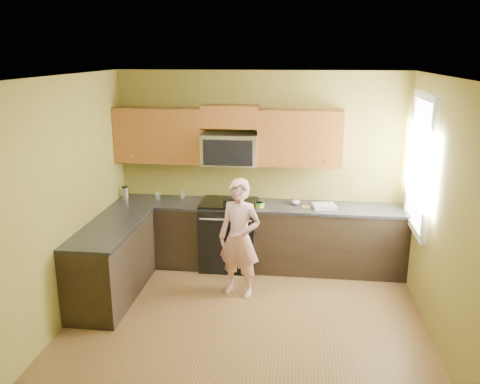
% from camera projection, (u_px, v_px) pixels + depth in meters
% --- Properties ---
extents(floor, '(4.00, 4.00, 0.00)m').
position_uv_depth(floor, '(244.00, 330.00, 5.45)').
color(floor, brown).
rests_on(floor, ground).
extents(ceiling, '(4.00, 4.00, 0.00)m').
position_uv_depth(ceiling, '(244.00, 78.00, 4.71)').
color(ceiling, white).
rests_on(ceiling, ground).
extents(wall_back, '(4.00, 0.00, 4.00)m').
position_uv_depth(wall_back, '(260.00, 169.00, 6.99)').
color(wall_back, olive).
rests_on(wall_back, ground).
extents(wall_front, '(4.00, 0.00, 4.00)m').
position_uv_depth(wall_front, '(208.00, 310.00, 3.17)').
color(wall_front, olive).
rests_on(wall_front, ground).
extents(wall_left, '(0.00, 4.00, 4.00)m').
position_uv_depth(wall_left, '(58.00, 206.00, 5.32)').
color(wall_left, olive).
rests_on(wall_left, ground).
extents(wall_right, '(0.00, 4.00, 4.00)m').
position_uv_depth(wall_right, '(448.00, 221.00, 4.85)').
color(wall_right, olive).
rests_on(wall_right, ground).
extents(cabinet_back_run, '(4.00, 0.60, 0.88)m').
position_uv_depth(cabinet_back_run, '(258.00, 237.00, 6.95)').
color(cabinet_back_run, black).
rests_on(cabinet_back_run, floor).
extents(cabinet_left_run, '(0.60, 1.60, 0.88)m').
position_uv_depth(cabinet_left_run, '(112.00, 263.00, 6.10)').
color(cabinet_left_run, black).
rests_on(cabinet_left_run, floor).
extents(countertop_back, '(4.00, 0.62, 0.04)m').
position_uv_depth(countertop_back, '(258.00, 206.00, 6.82)').
color(countertop_back, black).
rests_on(countertop_back, cabinet_back_run).
extents(countertop_left, '(0.62, 1.60, 0.04)m').
position_uv_depth(countertop_left, '(110.00, 228.00, 5.98)').
color(countertop_left, black).
rests_on(countertop_left, cabinet_left_run).
extents(stove, '(0.76, 0.65, 0.95)m').
position_uv_depth(stove, '(229.00, 234.00, 6.97)').
color(stove, black).
rests_on(stove, floor).
extents(microwave, '(0.76, 0.40, 0.42)m').
position_uv_depth(microwave, '(230.00, 164.00, 6.82)').
color(microwave, silver).
rests_on(microwave, wall_back).
extents(upper_cab_left, '(1.22, 0.33, 0.75)m').
position_uv_depth(upper_cab_left, '(160.00, 162.00, 6.97)').
color(upper_cab_left, brown).
rests_on(upper_cab_left, wall_back).
extents(upper_cab_right, '(1.12, 0.33, 0.75)m').
position_uv_depth(upper_cab_right, '(299.00, 165.00, 6.74)').
color(upper_cab_right, brown).
rests_on(upper_cab_right, wall_back).
extents(upper_cab_over_mw, '(0.76, 0.33, 0.30)m').
position_uv_depth(upper_cab_over_mw, '(230.00, 116.00, 6.68)').
color(upper_cab_over_mw, brown).
rests_on(upper_cab_over_mw, wall_back).
extents(window, '(0.06, 1.06, 1.66)m').
position_uv_depth(window, '(421.00, 164.00, 5.91)').
color(window, white).
rests_on(window, wall_right).
extents(woman, '(0.62, 0.50, 1.48)m').
position_uv_depth(woman, '(240.00, 238.00, 6.08)').
color(woman, '#E07170').
rests_on(woman, floor).
extents(frying_pan, '(0.37, 0.50, 0.06)m').
position_uv_depth(frying_pan, '(232.00, 203.00, 6.78)').
color(frying_pan, black).
rests_on(frying_pan, stove).
extents(butter_tub, '(0.12, 0.12, 0.09)m').
position_uv_depth(butter_tub, '(260.00, 207.00, 6.70)').
color(butter_tub, yellow).
rests_on(butter_tub, countertop_back).
extents(toast_slice, '(0.12, 0.12, 0.01)m').
position_uv_depth(toast_slice, '(307.00, 207.00, 6.67)').
color(toast_slice, '#B27F47').
rests_on(toast_slice, countertop_back).
extents(napkin_a, '(0.14, 0.14, 0.06)m').
position_uv_depth(napkin_a, '(237.00, 204.00, 6.73)').
color(napkin_a, silver).
rests_on(napkin_a, countertop_back).
extents(napkin_b, '(0.14, 0.15, 0.07)m').
position_uv_depth(napkin_b, '(296.00, 202.00, 6.80)').
color(napkin_b, silver).
rests_on(napkin_b, countertop_back).
extents(dish_towel, '(0.34, 0.29, 0.05)m').
position_uv_depth(dish_towel, '(324.00, 206.00, 6.65)').
color(dish_towel, white).
rests_on(dish_towel, countertop_back).
extents(travel_mug, '(0.10, 0.10, 0.18)m').
position_uv_depth(travel_mug, '(125.00, 199.00, 7.09)').
color(travel_mug, silver).
rests_on(travel_mug, countertop_back).
extents(glass_b, '(0.09, 0.09, 0.12)m').
position_uv_depth(glass_b, '(158.00, 195.00, 7.03)').
color(glass_b, silver).
rests_on(glass_b, countertop_back).
extents(glass_c, '(0.08, 0.08, 0.12)m').
position_uv_depth(glass_c, '(183.00, 194.00, 7.09)').
color(glass_c, silver).
rests_on(glass_c, countertop_back).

